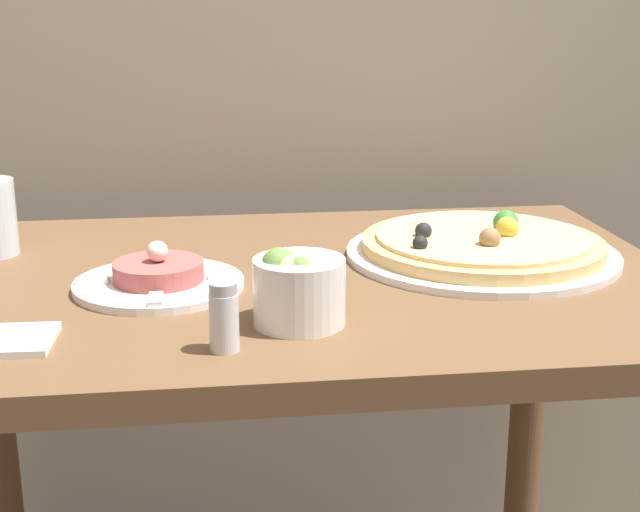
{
  "coord_description": "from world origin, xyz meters",
  "views": [
    {
      "loc": [
        -0.09,
        -0.76,
        1.14
      ],
      "look_at": [
        0.04,
        0.28,
        0.84
      ],
      "focal_mm": 50.0,
      "sensor_mm": 36.0,
      "label": 1
    }
  ],
  "objects": [
    {
      "name": "salt_shaker",
      "position": [
        -0.08,
        0.09,
        0.83
      ],
      "size": [
        0.03,
        0.03,
        0.07
      ],
      "color": "silver",
      "rests_on": "dining_table"
    },
    {
      "name": "tartare_plate",
      "position": [
        -0.16,
        0.3,
        0.81
      ],
      "size": [
        0.21,
        0.21,
        0.06
      ],
      "color": "white",
      "rests_on": "dining_table"
    },
    {
      "name": "pizza_plate",
      "position": [
        0.28,
        0.38,
        0.81
      ],
      "size": [
        0.37,
        0.37,
        0.06
      ],
      "color": "white",
      "rests_on": "dining_table"
    },
    {
      "name": "dining_table",
      "position": [
        0.0,
        0.34,
        0.65
      ],
      "size": [
        1.02,
        0.68,
        0.8
      ],
      "color": "brown",
      "rests_on": "ground_plane"
    },
    {
      "name": "small_bowl",
      "position": [
        -0.0,
        0.15,
        0.84
      ],
      "size": [
        0.1,
        0.1,
        0.09
      ],
      "color": "white",
      "rests_on": "dining_table"
    }
  ]
}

